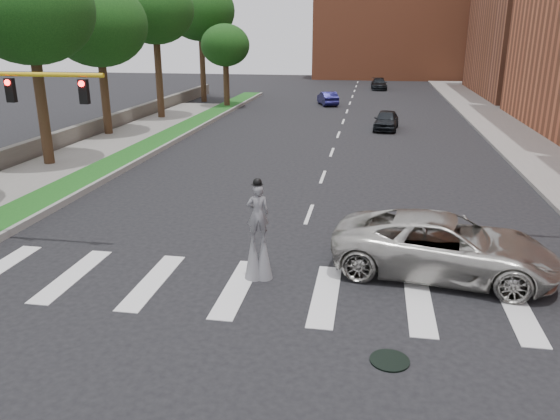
# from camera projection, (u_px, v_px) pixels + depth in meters

# --- Properties ---
(ground_plane) EXTENTS (160.00, 160.00, 0.00)m
(ground_plane) POSITION_uv_depth(u_px,v_px,m) (274.00, 308.00, 14.65)
(ground_plane) COLOR black
(ground_plane) RESTS_ON ground
(grass_median) EXTENTS (2.00, 60.00, 0.25)m
(grass_median) POSITION_uv_depth(u_px,v_px,m) (154.00, 144.00, 35.16)
(grass_median) COLOR #164D17
(grass_median) RESTS_ON ground
(median_curb) EXTENTS (0.20, 60.00, 0.28)m
(median_curb) POSITION_uv_depth(u_px,v_px,m) (169.00, 144.00, 34.99)
(median_curb) COLOR gray
(median_curb) RESTS_ON ground
(sidewalk_left) EXTENTS (4.00, 60.00, 0.18)m
(sidewalk_left) POSITION_uv_depth(u_px,v_px,m) (15.00, 183.00, 26.28)
(sidewalk_left) COLOR slate
(sidewalk_left) RESTS_ON ground
(sidewalk_right) EXTENTS (5.00, 90.00, 0.18)m
(sidewalk_right) POSITION_uv_depth(u_px,v_px,m) (527.00, 142.00, 36.06)
(sidewalk_right) COLOR slate
(sidewalk_right) RESTS_ON ground
(stone_wall) EXTENTS (0.50, 56.00, 1.10)m
(stone_wall) POSITION_uv_depth(u_px,v_px,m) (89.00, 130.00, 37.77)
(stone_wall) COLOR #58534C
(stone_wall) RESTS_ON ground
(manhole) EXTENTS (0.90, 0.90, 0.04)m
(manhole) POSITION_uv_depth(u_px,v_px,m) (390.00, 360.00, 12.30)
(manhole) COLOR black
(manhole) RESTS_ON ground
(building_backdrop) EXTENTS (26.00, 14.00, 18.00)m
(building_backdrop) POSITION_uv_depth(u_px,v_px,m) (402.00, 17.00, 83.92)
(building_backdrop) COLOR #B55C38
(building_backdrop) RESTS_ON ground
(stilt_performer) EXTENTS (0.83, 0.60, 3.12)m
(stilt_performer) POSITION_uv_depth(u_px,v_px,m) (258.00, 240.00, 16.04)
(stilt_performer) COLOR #352315
(stilt_performer) RESTS_ON ground
(suv_crossing) EXTENTS (7.02, 4.03, 1.84)m
(suv_crossing) POSITION_uv_depth(u_px,v_px,m) (444.00, 246.00, 16.43)
(suv_crossing) COLOR #B1AFA7
(suv_crossing) RESTS_ON ground
(car_near) EXTENTS (2.08, 4.36, 1.44)m
(car_near) POSITION_uv_depth(u_px,v_px,m) (386.00, 120.00, 40.77)
(car_near) COLOR black
(car_near) RESTS_ON ground
(car_mid) EXTENTS (2.55, 4.29, 1.34)m
(car_mid) POSITION_uv_depth(u_px,v_px,m) (328.00, 98.00, 54.28)
(car_mid) COLOR #17164D
(car_mid) RESTS_ON ground
(car_far) EXTENTS (2.13, 4.70, 1.34)m
(car_far) POSITION_uv_depth(u_px,v_px,m) (379.00, 84.00, 68.52)
(car_far) COLOR black
(car_far) RESTS_ON ground
(tree_2) EXTENTS (6.49, 6.49, 10.88)m
(tree_2) POSITION_uv_depth(u_px,v_px,m) (29.00, 10.00, 27.44)
(tree_2) COLOR #352315
(tree_2) RESTS_ON ground
(tree_3) EXTENTS (6.57, 6.57, 10.28)m
(tree_3) POSITION_uv_depth(u_px,v_px,m) (98.00, 25.00, 36.23)
(tree_3) COLOR #352315
(tree_3) RESTS_ON ground
(tree_4) EXTENTS (6.26, 6.26, 11.31)m
(tree_4) POSITION_uv_depth(u_px,v_px,m) (154.00, 10.00, 43.13)
(tree_4) COLOR #352315
(tree_4) RESTS_ON ground
(tree_5) EXTENTS (6.89, 6.89, 11.89)m
(tree_5) POSITION_uv_depth(u_px,v_px,m) (200.00, 11.00, 54.31)
(tree_5) COLOR #352315
(tree_5) RESTS_ON ground
(tree_6) EXTENTS (4.55, 4.55, 7.72)m
(tree_6) POSITION_uv_depth(u_px,v_px,m) (225.00, 46.00, 50.73)
(tree_6) COLOR #352315
(tree_6) RESTS_ON ground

